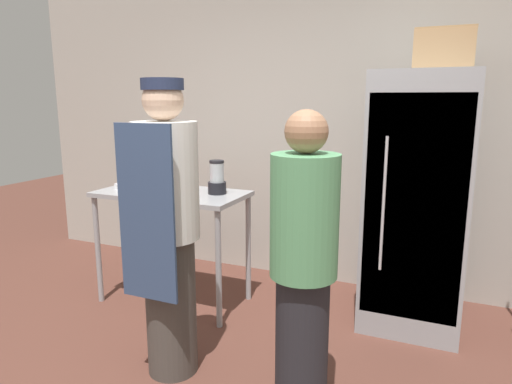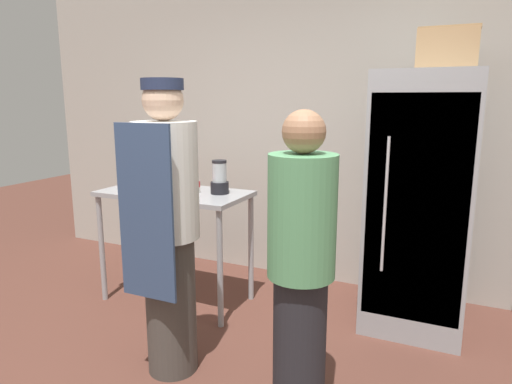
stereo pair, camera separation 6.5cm
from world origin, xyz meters
name	(u,v)px [view 1 (the left image)]	position (x,y,z in m)	size (l,w,h in m)	color
back_wall	(334,129)	(0.00, 2.30, 1.40)	(6.40, 0.12, 2.80)	#B7B2A8
refrigerator	(417,203)	(0.78, 1.67, 0.93)	(0.69, 0.70, 1.85)	#9EA0A5
prep_counter	(172,206)	(-1.06, 1.30, 0.82)	(1.20, 0.60, 0.93)	#9EA0A5
donut_box	(135,182)	(-1.42, 1.31, 0.98)	(0.24, 0.23, 0.27)	white
blender_pitcher	(217,179)	(-0.69, 1.38, 1.05)	(0.14, 0.14, 0.26)	black
binder_stack	(173,188)	(-1.00, 1.22, 0.98)	(0.32, 0.28, 0.09)	silver
cardboard_storage_box	(444,50)	(0.88, 1.74, 1.99)	(0.39, 0.29, 0.28)	tan
person_baker	(167,227)	(-0.51, 0.44, 0.92)	(0.38, 0.39, 1.77)	#47423D
person_customer	(303,268)	(0.34, 0.38, 0.83)	(0.34, 0.34, 1.62)	#232328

